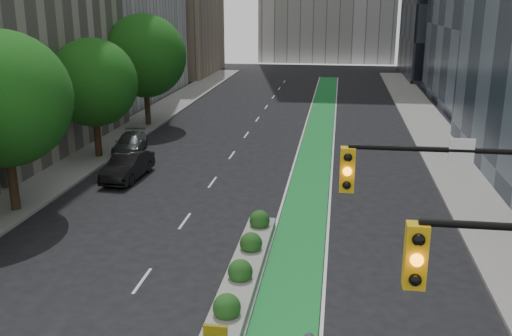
% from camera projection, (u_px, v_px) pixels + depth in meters
% --- Properties ---
extents(sidewalk_left, '(3.60, 90.00, 0.15)m').
position_uv_depth(sidewalk_left, '(106.00, 145.00, 40.40)').
color(sidewalk_left, gray).
rests_on(sidewalk_left, ground).
extents(sidewalk_right, '(3.60, 90.00, 0.15)m').
position_uv_depth(sidewalk_right, '(450.00, 158.00, 37.12)').
color(sidewalk_right, gray).
rests_on(sidewalk_right, ground).
extents(bike_lane_paint, '(2.20, 70.00, 0.01)m').
position_uv_depth(bike_lane_paint, '(318.00, 137.00, 43.11)').
color(bike_lane_paint, '#178332').
rests_on(bike_lane_paint, ground).
extents(tree_mid, '(6.40, 6.40, 8.78)m').
position_uv_depth(tree_mid, '(2.00, 99.00, 26.40)').
color(tree_mid, black).
rests_on(tree_mid, ground).
extents(tree_midfar, '(5.60, 5.60, 7.76)m').
position_uv_depth(tree_midfar, '(93.00, 83.00, 36.06)').
color(tree_midfar, black).
rests_on(tree_midfar, ground).
extents(tree_far, '(6.60, 6.60, 9.00)m').
position_uv_depth(tree_far, '(145.00, 56.00, 45.34)').
color(tree_far, black).
rests_on(tree_far, ground).
extents(median_planter, '(1.20, 10.26, 1.10)m').
position_uv_depth(median_planter, '(245.00, 266.00, 21.47)').
color(median_planter, gray).
rests_on(median_planter, ground).
extents(parked_car_left_mid, '(1.83, 4.68, 1.52)m').
position_uv_depth(parked_car_left_mid, '(128.00, 166.00, 32.92)').
color(parked_car_left_mid, black).
rests_on(parked_car_left_mid, ground).
extents(parked_car_left_far, '(2.35, 4.58, 1.27)m').
position_uv_depth(parked_car_left_far, '(130.00, 143.00, 38.76)').
color(parked_car_left_far, '#535658').
rests_on(parked_car_left_far, ground).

